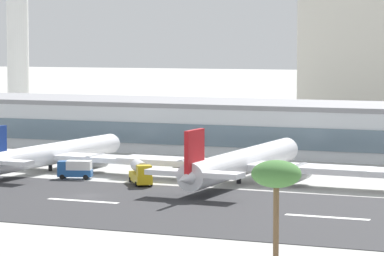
# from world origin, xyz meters

# --- Properties ---
(ground_plane) EXTENTS (1400.00, 1400.00, 0.00)m
(ground_plane) POSITION_xyz_m (0.00, 0.00, 0.00)
(ground_plane) COLOR #A8A8A3
(runway_strip) EXTENTS (800.00, 40.21, 0.08)m
(runway_strip) POSITION_xyz_m (0.00, -4.91, 0.04)
(runway_strip) COLOR #2D2D30
(runway_strip) RESTS_ON ground_plane
(runway_centreline_dash_4) EXTENTS (12.00, 1.20, 0.01)m
(runway_centreline_dash_4) POSITION_xyz_m (1.95, -4.91, 0.09)
(runway_centreline_dash_4) COLOR white
(runway_centreline_dash_4) RESTS_ON runway_strip
(runway_centreline_dash_5) EXTENTS (12.00, 1.20, 0.01)m
(runway_centreline_dash_5) POSITION_xyz_m (40.12, -4.91, 0.09)
(runway_centreline_dash_5) COLOR white
(runway_centreline_dash_5) RESTS_ON runway_strip
(terminal_building) EXTENTS (171.39, 26.45, 11.04)m
(terminal_building) POSITION_xyz_m (-0.59, 71.51, 5.52)
(terminal_building) COLOR silver
(terminal_building) RESTS_ON ground_plane
(control_tower) EXTENTS (11.60, 11.60, 47.72)m
(control_tower) POSITION_xyz_m (-87.89, 121.41, 28.30)
(control_tower) COLOR silver
(control_tower) RESTS_ON ground_plane
(airliner_navy_tail_gate_1) EXTENTS (40.84, 46.29, 9.66)m
(airliner_navy_tail_gate_1) POSITION_xyz_m (-21.36, 25.71, 3.07)
(airliner_navy_tail_gate_1) COLOR white
(airliner_navy_tail_gate_1) RESTS_ON ground_plane
(airliner_red_tail_gate_2) EXTENTS (45.86, 51.47, 10.74)m
(airliner_red_tail_gate_2) POSITION_xyz_m (17.33, 22.82, 3.42)
(airliner_red_tail_gate_2) COLOR white
(airliner_red_tail_gate_2) RESTS_ON ground_plane
(service_fuel_truck_0) EXTENTS (7.06, 8.42, 3.95)m
(service_fuel_truck_0) POSITION_xyz_m (2.17, 15.26, 2.03)
(service_fuel_truck_0) COLOR gold
(service_fuel_truck_0) RESTS_ON ground_plane
(service_box_truck_2) EXTENTS (6.44, 4.07, 3.25)m
(service_box_truck_2) POSITION_xyz_m (-11.55, 17.20, 1.79)
(service_box_truck_2) COLOR #23569E
(service_box_truck_2) RESTS_ON ground_plane
(palm_tree_1) EXTENTS (4.92, 4.92, 12.75)m
(palm_tree_1) POSITION_xyz_m (45.94, -46.57, 11.09)
(palm_tree_1) COLOR brown
(palm_tree_1) RESTS_ON ground_plane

